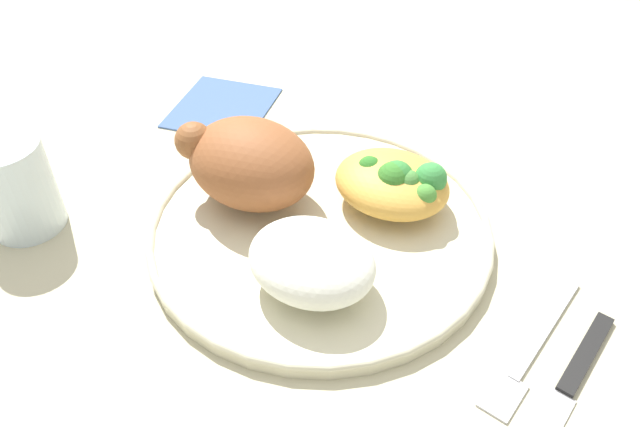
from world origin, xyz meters
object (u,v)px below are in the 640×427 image
at_px(plate, 320,228).
at_px(water_glass, 16,186).
at_px(roasted_chicken, 248,163).
at_px(fork, 531,350).
at_px(mac_cheese_with_broccoli, 394,182).
at_px(rice_pile, 312,261).
at_px(knife, 565,391).
at_px(napkin, 222,107).

distance_m(plate, water_glass, 0.25).
bearing_deg(roasted_chicken, fork, 174.63).
bearing_deg(roasted_chicken, mac_cheese_with_broccoli, -152.53).
relative_size(plate, mac_cheese_with_broccoli, 2.89).
distance_m(rice_pile, mac_cheese_with_broccoli, 0.12).
xyz_separation_m(mac_cheese_with_broccoli, fork, (-0.15, 0.08, -0.03)).
distance_m(roasted_chicken, knife, 0.29).
distance_m(knife, water_glass, 0.44).
bearing_deg(fork, knife, 143.60).
xyz_separation_m(water_glass, napkin, (-0.03, -0.23, -0.04)).
height_order(plate, fork, plate).
relative_size(rice_pile, knife, 0.51).
xyz_separation_m(mac_cheese_with_broccoli, water_glass, (0.26, 0.17, 0.01)).
height_order(plate, napkin, plate).
distance_m(plate, knife, 0.22).
relative_size(fork, napkin, 1.31).
xyz_separation_m(plate, fork, (-0.19, 0.03, -0.00)).
height_order(fork, napkin, fork).
xyz_separation_m(mac_cheese_with_broccoli, knife, (-0.18, 0.10, -0.03)).
bearing_deg(plate, water_glass, 27.85).
distance_m(fork, water_glass, 0.42).
relative_size(plate, fork, 2.00).
distance_m(plate, fork, 0.19).
bearing_deg(plate, fork, 172.27).
relative_size(water_glass, napkin, 0.76).
xyz_separation_m(mac_cheese_with_broccoli, napkin, (0.23, -0.06, -0.03)).
height_order(roasted_chicken, fork, roasted_chicken).
bearing_deg(knife, water_glass, 9.08).
height_order(plate, rice_pile, rice_pile).
xyz_separation_m(roasted_chicken, rice_pile, (-0.10, 0.06, -0.01)).
relative_size(knife, napkin, 1.75).
height_order(rice_pile, fork, rice_pile).
height_order(water_glass, napkin, water_glass).
bearing_deg(knife, plate, -12.14).
bearing_deg(rice_pile, napkin, -38.28).
distance_m(roasted_chicken, napkin, 0.18).
height_order(knife, water_glass, water_glass).
bearing_deg(roasted_chicken, water_glass, 37.25).
bearing_deg(plate, roasted_chicken, 1.13).
distance_m(roasted_chicken, water_glass, 0.19).
bearing_deg(water_glass, plate, -152.15).
xyz_separation_m(plate, mac_cheese_with_broccoli, (-0.04, -0.06, 0.03)).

